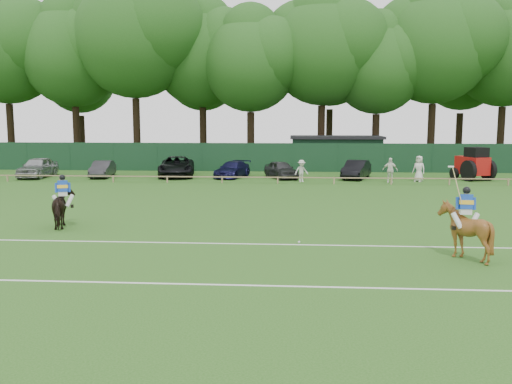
# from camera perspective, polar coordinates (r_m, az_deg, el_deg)

# --- Properties ---
(ground) EXTENTS (160.00, 160.00, 0.00)m
(ground) POSITION_cam_1_polar(r_m,az_deg,el_deg) (21.02, -1.94, -4.86)
(ground) COLOR #1E4C14
(ground) RESTS_ON ground
(horse_dark) EXTENTS (1.57, 2.20, 1.70)m
(horse_dark) POSITION_cam_1_polar(r_m,az_deg,el_deg) (24.38, -19.59, -1.54)
(horse_dark) COLOR black
(horse_dark) RESTS_ON ground
(horse_chestnut) EXTENTS (1.68, 1.85, 1.87)m
(horse_chestnut) POSITION_cam_1_polar(r_m,az_deg,el_deg) (19.03, 21.10, -3.82)
(horse_chestnut) COLOR brown
(horse_chestnut) RESTS_ON ground
(sedan_silver) EXTENTS (2.11, 4.79, 1.60)m
(sedan_silver) POSITION_cam_1_polar(r_m,az_deg,el_deg) (46.13, -21.99, 2.43)
(sedan_silver) COLOR #959899
(sedan_silver) RESTS_ON ground
(sedan_grey) EXTENTS (1.84, 4.09, 1.30)m
(sedan_grey) POSITION_cam_1_polar(r_m,az_deg,el_deg) (44.53, -15.86, 2.33)
(sedan_grey) COLOR #2D2E30
(sedan_grey) RESTS_ON ground
(suv_black) EXTENTS (3.55, 6.13, 1.60)m
(suv_black) POSITION_cam_1_polar(r_m,az_deg,el_deg) (43.80, -8.35, 2.66)
(suv_black) COLOR black
(suv_black) RESTS_ON ground
(sedan_navy) EXTENTS (2.90, 4.69, 1.27)m
(sedan_navy) POSITION_cam_1_polar(r_m,az_deg,el_deg) (42.71, -2.50, 2.38)
(sedan_navy) COLOR #13133C
(sedan_navy) RESTS_ON ground
(hatch_grey) EXTENTS (3.11, 4.29, 1.36)m
(hatch_grey) POSITION_cam_1_polar(r_m,az_deg,el_deg) (42.12, 2.67, 2.37)
(hatch_grey) COLOR #313133
(hatch_grey) RESTS_ON ground
(estate_black) EXTENTS (2.81, 4.57, 1.42)m
(estate_black) POSITION_cam_1_polar(r_m,az_deg,el_deg) (42.55, 10.51, 2.34)
(estate_black) COLOR black
(estate_black) RESTS_ON ground
(spectator_left) EXTENTS (1.19, 0.94, 1.61)m
(spectator_left) POSITION_cam_1_polar(r_m,az_deg,el_deg) (39.85, 4.81, 2.23)
(spectator_left) COLOR beige
(spectator_left) RESTS_ON ground
(spectator_mid) EXTENTS (1.12, 0.62, 1.81)m
(spectator_mid) POSITION_cam_1_polar(r_m,az_deg,el_deg) (40.35, 13.93, 2.24)
(spectator_mid) COLOR white
(spectator_mid) RESTS_ON ground
(spectator_right) EXTENTS (1.11, 1.05, 1.91)m
(spectator_right) POSITION_cam_1_polar(r_m,az_deg,el_deg) (41.61, 16.77, 2.36)
(spectator_right) COLOR silver
(spectator_right) RESTS_ON ground
(rider_dark) EXTENTS (0.91, 0.55, 1.41)m
(rider_dark) POSITION_cam_1_polar(r_m,az_deg,el_deg) (24.26, -19.67, 0.22)
(rider_dark) COLOR silver
(rider_dark) RESTS_ON ground
(rider_chestnut) EXTENTS (0.94, 0.62, 2.05)m
(rider_chestnut) POSITION_cam_1_polar(r_m,az_deg,el_deg) (18.88, 21.22, -1.41)
(rider_chestnut) COLOR silver
(rider_chestnut) RESTS_ON ground
(polo_ball) EXTENTS (0.09, 0.09, 0.09)m
(polo_ball) POSITION_cam_1_polar(r_m,az_deg,el_deg) (20.19, 4.55, -5.28)
(polo_ball) COLOR silver
(polo_ball) RESTS_ON ground
(pitch_lines) EXTENTS (60.00, 5.10, 0.01)m
(pitch_lines) POSITION_cam_1_polar(r_m,az_deg,el_deg) (17.64, -3.13, -7.30)
(pitch_lines) COLOR silver
(pitch_lines) RESTS_ON ground
(pitch_rail) EXTENTS (62.10, 0.10, 0.50)m
(pitch_rail) POSITION_cam_1_polar(r_m,az_deg,el_deg) (38.69, 0.82, 1.56)
(pitch_rail) COLOR #997F5B
(pitch_rail) RESTS_ON ground
(perimeter_fence) EXTENTS (92.08, 0.08, 2.50)m
(perimeter_fence) POSITION_cam_1_polar(r_m,az_deg,el_deg) (47.58, 1.43, 3.67)
(perimeter_fence) COLOR #14351E
(perimeter_fence) RESTS_ON ground
(utility_shed) EXTENTS (8.40, 4.40, 3.04)m
(utility_shed) POSITION_cam_1_polar(r_m,az_deg,el_deg) (50.65, 8.40, 4.16)
(utility_shed) COLOR #14331E
(utility_shed) RESTS_ON ground
(tree_row) EXTENTS (96.00, 12.00, 21.00)m
(tree_row) POSITION_cam_1_polar(r_m,az_deg,el_deg) (55.60, 3.86, 2.94)
(tree_row) COLOR #26561C
(tree_row) RESTS_ON ground
(tractor) EXTENTS (2.87, 3.45, 2.49)m
(tractor) POSITION_cam_1_polar(r_m,az_deg,el_deg) (44.03, 21.93, 2.70)
(tractor) COLOR #B01310
(tractor) RESTS_ON ground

